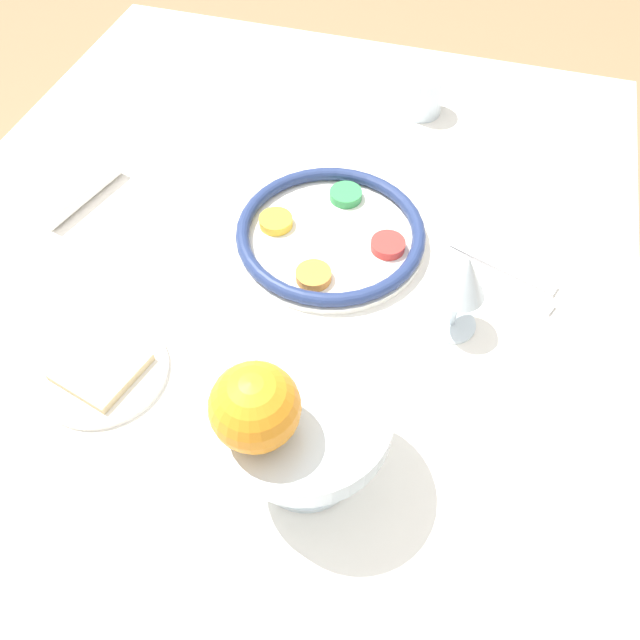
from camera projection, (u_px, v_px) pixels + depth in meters
ground_plane at (276, 487)px, 1.45m from camera, size 8.00×8.00×0.00m
dining_table at (265, 413)px, 1.16m from camera, size 1.39×1.06×0.72m
seder_plate at (331, 234)px, 0.92m from camera, size 0.28×0.28×0.03m
wine_glass at (464, 280)px, 0.77m from camera, size 0.07×0.07×0.13m
fruit_stand at (305, 423)px, 0.64m from camera, size 0.18×0.18×0.13m
orange_fruit at (255, 407)px, 0.57m from camera, size 0.09×0.09×0.09m
bread_plate at (103, 370)px, 0.79m from camera, size 0.16×0.16×0.02m
napkin_roll at (81, 191)px, 0.97m from camera, size 0.16×0.07×0.04m
cup_mid at (422, 94)px, 1.10m from camera, size 0.07×0.07×0.07m
fork_left at (499, 265)px, 0.90m from camera, size 0.08×0.17×0.01m
fork_right at (496, 280)px, 0.88m from camera, size 0.09×0.17×0.01m
spoon at (71, 183)px, 1.01m from camera, size 0.15×0.08×0.01m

